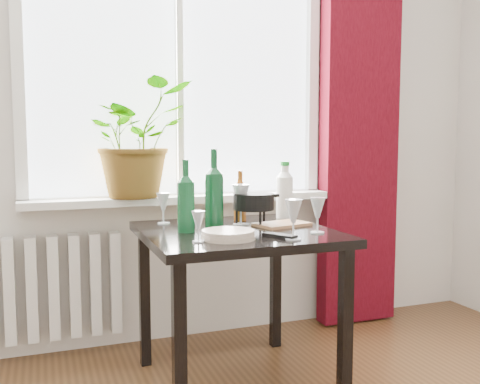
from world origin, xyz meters
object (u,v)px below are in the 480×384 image
object	(u,v)px
wineglass_front_right	(293,219)
wineglass_back_center	(241,204)
table	(236,249)
fondue_pot	(254,209)
cleaning_bottle	(285,189)
wineglass_front_left	(198,226)
radiator	(43,288)
bottle_amber	(240,195)
tv_remote	(280,236)
wineglass_back_left	(163,208)
wine_bottle_left	(186,195)
potted_plant	(136,139)
cutting_board	(282,224)
plate_stack	(228,235)
wineglass_far_right	(318,215)
wine_bottle_right	(214,187)

from	to	relation	value
wineglass_front_right	wineglass_back_center	xyz separation A→B (m)	(-0.07, 0.44, 0.02)
table	fondue_pot	size ratio (longest dim) A/B	3.72
cleaning_bottle	wineglass_front_left	world-z (taller)	cleaning_bottle
radiator	wineglass_front_left	distance (m)	1.14
bottle_amber	tv_remote	bearing A→B (deg)	-91.65
wineglass_back_left	wineglass_front_right	bearing A→B (deg)	-55.64
wineglass_back_center	cleaning_bottle	bearing A→B (deg)	25.23
wine_bottle_left	tv_remote	distance (m)	0.46
wineglass_back_center	fondue_pot	size ratio (longest dim) A/B	0.90
potted_plant	wineglass_back_center	world-z (taller)	potted_plant
radiator	wineglass_front_right	world-z (taller)	wineglass_front_right
wineglass_front_left	cutting_board	size ratio (longest dim) A/B	0.51
bottle_amber	wineglass_back_center	xyz separation A→B (m)	(-0.05, -0.14, -0.03)
radiator	tv_remote	distance (m)	1.35
bottle_amber	wineglass_front_right	size ratio (longest dim) A/B	1.52
plate_stack	cutting_board	distance (m)	0.44
wine_bottle_left	wineglass_back_center	bearing A→B (deg)	18.93
wineglass_front_right	bottle_amber	bearing A→B (deg)	91.86
wineglass_front_left	cutting_board	xyz separation A→B (m)	(0.50, 0.27, -0.06)
wine_bottle_left	plate_stack	distance (m)	0.30
cleaning_bottle	fondue_pot	bearing A→B (deg)	-146.38
radiator	wine_bottle_left	world-z (taller)	wine_bottle_left
fondue_pot	tv_remote	distance (m)	0.37
cutting_board	wineglass_far_right	bearing A→B (deg)	-76.57
wine_bottle_left	cleaning_bottle	distance (m)	0.65
radiator	wineglass_back_left	xyz separation A→B (m)	(0.57, -0.35, 0.44)
wine_bottle_left	plate_stack	size ratio (longest dim) A/B	1.45
wine_bottle_left	cutting_board	size ratio (longest dim) A/B	1.32
wineglass_back_center	plate_stack	xyz separation A→B (m)	(-0.18, -0.33, -0.08)
radiator	cleaning_bottle	bearing A→B (deg)	-16.80
cleaning_bottle	cutting_board	world-z (taller)	cleaning_bottle
tv_remote	radiator	bearing A→B (deg)	104.90
wineglass_front_right	tv_remote	world-z (taller)	wineglass_front_right
bottle_amber	potted_plant	bearing A→B (deg)	145.37
cleaning_bottle	wineglass_back_left	xyz separation A→B (m)	(-0.65, 0.02, -0.07)
table	tv_remote	bearing A→B (deg)	-69.09
wineglass_far_right	cutting_board	bearing A→B (deg)	103.43
wineglass_back_center	fondue_pot	xyz separation A→B (m)	(0.06, -0.02, -0.03)
bottle_amber	plate_stack	distance (m)	0.54
wine_bottle_right	wineglass_front_right	size ratio (longest dim) A/B	2.20
wine_bottle_right	wineglass_back_left	xyz separation A→B (m)	(-0.21, 0.18, -0.11)
bottle_amber	tv_remote	world-z (taller)	bottle_amber
potted_plant	tv_remote	xyz separation A→B (m)	(0.46, -0.85, -0.41)
bottle_amber	tv_remote	xyz separation A→B (m)	(-0.01, -0.52, -0.12)
wineglass_front_left	bottle_amber	bearing A→B (deg)	53.67
bottle_amber	wineglass_back_center	world-z (taller)	bottle_amber
potted_plant	wineglass_front_right	xyz separation A→B (m)	(0.49, -0.91, -0.33)
wineglass_back_left	wine_bottle_left	bearing A→B (deg)	-80.07
wineglass_far_right	wineglass_back_left	world-z (taller)	wineglass_far_right
radiator	bottle_amber	world-z (taller)	bottle_amber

